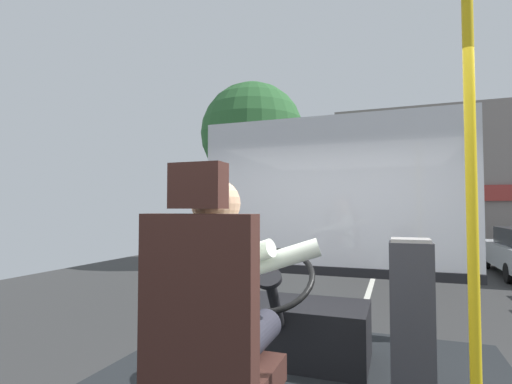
{
  "coord_description": "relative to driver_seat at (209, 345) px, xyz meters",
  "views": [
    {
      "loc": [
        0.57,
        -1.93,
        1.84
      ],
      "look_at": [
        -0.47,
        0.94,
        1.97
      ],
      "focal_mm": 26.88,
      "sensor_mm": 36.0,
      "label": 1
    }
  ],
  "objects": [
    {
      "name": "ground",
      "position": [
        0.16,
        9.29,
        -1.31
      ],
      "size": [
        18.0,
        44.0,
        0.06
      ],
      "color": "#313131"
    },
    {
      "name": "driver_seat",
      "position": [
        0.0,
        0.0,
        0.0
      ],
      "size": [
        0.48,
        0.48,
        1.26
      ],
      "color": "black",
      "rests_on": "bus_floor"
    },
    {
      "name": "bus_driver",
      "position": [
        -0.0,
        0.12,
        0.18
      ],
      "size": [
        0.81,
        0.59,
        0.81
      ],
      "color": "#282833",
      "rests_on": "driver_seat"
    },
    {
      "name": "steering_console",
      "position": [
        -0.0,
        1.28,
        -0.3
      ],
      "size": [
        1.1,
        1.03,
        0.83
      ],
      "color": "black",
      "rests_on": "bus_floor"
    },
    {
      "name": "handrail_pole",
      "position": [
        1.02,
        0.32,
        0.45
      ],
      "size": [
        0.04,
        0.04,
        1.95
      ],
      "color": "gold",
      "rests_on": "bus_floor"
    },
    {
      "name": "fare_box",
      "position": [
        0.81,
        0.95,
        -0.07
      ],
      "size": [
        0.24,
        0.21,
        0.91
      ],
      "color": "#333338",
      "rests_on": "bus_floor"
    },
    {
      "name": "windshield_panel",
      "position": [
        0.16,
        2.11,
        0.53
      ],
      "size": [
        2.5,
        0.08,
        1.48
      ],
      "color": "silver"
    },
    {
      "name": "street_tree",
      "position": [
        -3.75,
        10.54,
        3.05
      ],
      "size": [
        3.44,
        3.44,
        6.06
      ],
      "color": "#4C3828",
      "rests_on": "ground"
    },
    {
      "name": "shop_building",
      "position": [
        4.4,
        18.13,
        1.73
      ],
      "size": [
        12.17,
        5.97,
        6.02
      ],
      "color": "gray",
      "rests_on": "ground"
    }
  ]
}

